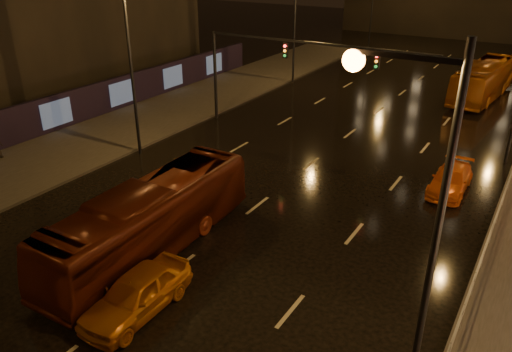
{
  "coord_description": "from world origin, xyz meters",
  "views": [
    {
      "loc": [
        11.15,
        -8.33,
        11.56
      ],
      "look_at": [
        0.96,
        8.3,
        2.5
      ],
      "focal_mm": 35.0,
      "sensor_mm": 36.0,
      "label": 1
    }
  ],
  "objects_px": {
    "bus_red": "(151,219)",
    "bus_curb": "(484,80)",
    "taxi_near": "(137,293)",
    "taxi_far": "(451,180)"
  },
  "relations": [
    {
      "from": "bus_red",
      "to": "taxi_far",
      "type": "relative_size",
      "value": 2.52
    },
    {
      "from": "bus_curb",
      "to": "taxi_near",
      "type": "relative_size",
      "value": 2.46
    },
    {
      "from": "bus_red",
      "to": "bus_curb",
      "type": "distance_m",
      "value": 32.19
    },
    {
      "from": "bus_curb",
      "to": "taxi_far",
      "type": "bearing_deg",
      "value": -79.96
    },
    {
      "from": "taxi_far",
      "to": "bus_curb",
      "type": "bearing_deg",
      "value": 94.53
    },
    {
      "from": "bus_red",
      "to": "taxi_near",
      "type": "relative_size",
      "value": 2.41
    },
    {
      "from": "bus_curb",
      "to": "taxi_near",
      "type": "bearing_deg",
      "value": -93.83
    },
    {
      "from": "bus_red",
      "to": "taxi_near",
      "type": "height_order",
      "value": "bus_red"
    },
    {
      "from": "bus_curb",
      "to": "taxi_far",
      "type": "distance_m",
      "value": 19.2
    },
    {
      "from": "bus_red",
      "to": "taxi_near",
      "type": "distance_m",
      "value": 3.93
    }
  ]
}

